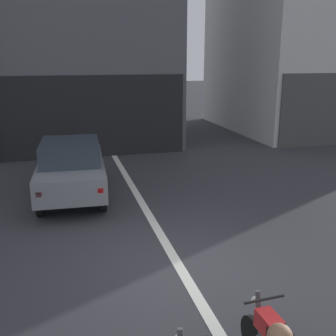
% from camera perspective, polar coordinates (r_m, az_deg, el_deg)
% --- Properties ---
extents(ground_plane, '(120.00, 120.00, 0.00)m').
position_cam_1_polar(ground_plane, '(7.81, 1.66, -13.98)').
color(ground_plane, '#333338').
extents(lane_centre_line, '(0.20, 18.00, 0.01)m').
position_cam_1_polar(lane_centre_line, '(13.23, -5.84, -1.45)').
color(lane_centre_line, silver).
rests_on(lane_centre_line, ground).
extents(building_mid_block, '(9.06, 8.19, 12.71)m').
position_cam_1_polar(building_mid_block, '(20.05, -14.58, 22.20)').
color(building_mid_block, '#56565B').
rests_on(building_mid_block, ground).
extents(building_far_right, '(10.21, 9.29, 12.64)m').
position_cam_1_polar(building_far_right, '(24.48, 21.42, 20.28)').
color(building_far_right, silver).
rests_on(building_far_right, ground).
extents(car_grey_crossing_near, '(1.97, 4.19, 1.64)m').
position_cam_1_polar(car_grey_crossing_near, '(11.49, -13.65, 0.14)').
color(car_grey_crossing_near, black).
rests_on(car_grey_crossing_near, ground).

